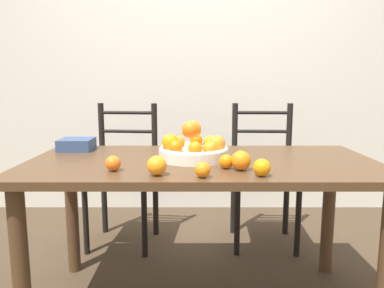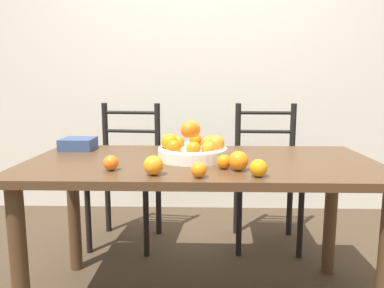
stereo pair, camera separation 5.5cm
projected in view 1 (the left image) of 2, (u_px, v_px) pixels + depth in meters
The scene contains 12 objects.
wall_back at pixel (196, 57), 3.13m from camera, with size 8.00×0.06×2.60m.
dining_table at pixel (200, 180), 1.78m from camera, with size 1.63×0.81×0.73m.
fruit_bowl at pixel (192, 148), 1.76m from camera, with size 0.33×0.33×0.18m.
orange_loose_0 at pixel (260, 168), 1.44m from camera, with size 0.07×0.07×0.07m.
orange_loose_1 at pixel (155, 166), 1.46m from camera, with size 0.08×0.08×0.08m.
orange_loose_2 at pixel (111, 163), 1.53m from camera, with size 0.06×0.06×0.06m.
orange_loose_3 at pixel (225, 161), 1.58m from camera, with size 0.06×0.06×0.06m.
orange_loose_4 at pixel (239, 160), 1.54m from camera, with size 0.08×0.08×0.08m.
orange_loose_5 at pixel (201, 170), 1.42m from camera, with size 0.06×0.06×0.06m.
chair_left at pixel (122, 174), 2.53m from camera, with size 0.46×0.44×0.95m.
chair_right at pixel (262, 174), 2.53m from camera, with size 0.44×0.42×0.95m.
book_stack at pixel (75, 144), 2.01m from camera, with size 0.17×0.17×0.06m.
Camera 1 is at (-0.05, -1.72, 1.08)m, focal length 35.00 mm.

